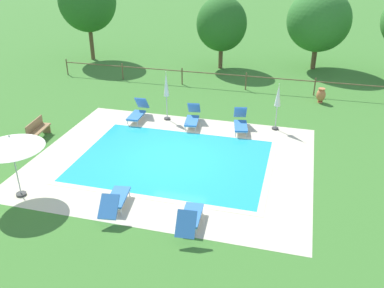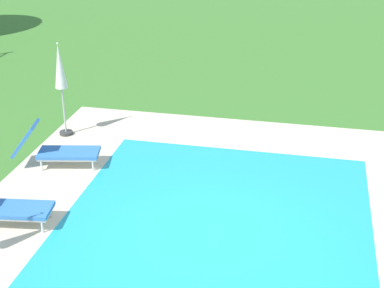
% 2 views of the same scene
% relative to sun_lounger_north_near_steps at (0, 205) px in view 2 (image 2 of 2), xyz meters
% --- Properties ---
extents(ground_plane, '(160.00, 160.00, 0.00)m').
position_rel_sun_lounger_north_near_steps_xyz_m(ground_plane, '(0.16, -3.79, -0.39)').
color(ground_plane, '#3D752D').
extents(pool_deck_paving, '(11.37, 9.25, 0.01)m').
position_rel_sun_lounger_north_near_steps_xyz_m(pool_deck_paving, '(0.16, -3.79, -0.39)').
color(pool_deck_paving, beige).
rests_on(pool_deck_paving, ground).
extents(swimming_pool_water, '(7.70, 5.59, 0.01)m').
position_rel_sun_lounger_north_near_steps_xyz_m(swimming_pool_water, '(0.16, -3.79, -0.39)').
color(swimming_pool_water, '#23A8C1').
rests_on(swimming_pool_water, ground).
extents(pool_coping_rim, '(8.18, 6.07, 0.01)m').
position_rel_sun_lounger_north_near_steps_xyz_m(pool_coping_rim, '(0.16, -3.79, -0.38)').
color(pool_coping_rim, beige).
rests_on(pool_coping_rim, ground).
extents(sun_lounger_north_near_steps, '(0.86, 1.94, 0.97)m').
position_rel_sun_lounger_north_near_steps_xyz_m(sun_lounger_north_near_steps, '(0.00, 0.00, 0.00)').
color(sun_lounger_north_near_steps, '#3370BC').
rests_on(sun_lounger_north_near_steps, ground).
extents(sun_lounger_south_near_corner, '(0.96, 1.92, 1.00)m').
position_rel_sun_lounger_north_near_steps_xyz_m(sun_lounger_south_near_corner, '(2.38, -0.01, 0.00)').
color(sun_lounger_south_near_corner, '#3370BC').
rests_on(sun_lounger_south_near_corner, ground).
extents(patio_umbrella_closed_row_centre, '(0.32, 0.32, 2.30)m').
position_rel_sun_lounger_north_near_steps_xyz_m(patio_umbrella_closed_row_centre, '(4.00, 0.50, 1.17)').
color(patio_umbrella_closed_row_centre, '#383838').
rests_on(patio_umbrella_closed_row_centre, ground).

